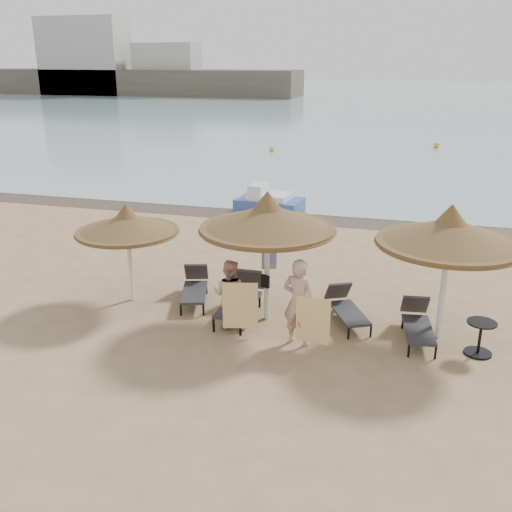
{
  "coord_description": "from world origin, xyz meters",
  "views": [
    {
      "loc": [
        3.01,
        -11.08,
        5.73
      ],
      "look_at": [
        -0.38,
        1.2,
        1.29
      ],
      "focal_mm": 40.0,
      "sensor_mm": 36.0,
      "label": 1
    }
  ],
  "objects_px": {
    "palapa_right": "(450,233)",
    "pedal_boat": "(269,203)",
    "palapa_left": "(127,224)",
    "lounger_near_right": "(346,307)",
    "side_table": "(480,339)",
    "lounger_far_left": "(195,286)",
    "lounger_near_left": "(242,297)",
    "person_left": "(229,289)",
    "palapa_center": "(267,218)",
    "lounger_far_right": "(417,322)",
    "person_right": "(299,295)"
  },
  "relations": [
    {
      "from": "lounger_near_right",
      "to": "person_left",
      "type": "bearing_deg",
      "value": 177.21
    },
    {
      "from": "palapa_center",
      "to": "lounger_near_left",
      "type": "relative_size",
      "value": 1.47
    },
    {
      "from": "palapa_center",
      "to": "lounger_near_right",
      "type": "distance_m",
      "value": 2.75
    },
    {
      "from": "lounger_near_right",
      "to": "palapa_right",
      "type": "bearing_deg",
      "value": -35.07
    },
    {
      "from": "lounger_far_left",
      "to": "person_left",
      "type": "relative_size",
      "value": 0.99
    },
    {
      "from": "palapa_right",
      "to": "person_left",
      "type": "height_order",
      "value": "palapa_right"
    },
    {
      "from": "side_table",
      "to": "pedal_boat",
      "type": "distance_m",
      "value": 11.77
    },
    {
      "from": "lounger_near_left",
      "to": "palapa_center",
      "type": "bearing_deg",
      "value": -10.53
    },
    {
      "from": "palapa_left",
      "to": "lounger_near_right",
      "type": "distance_m",
      "value": 5.53
    },
    {
      "from": "lounger_near_left",
      "to": "person_left",
      "type": "relative_size",
      "value": 1.11
    },
    {
      "from": "lounger_near_left",
      "to": "person_right",
      "type": "xyz_separation_m",
      "value": [
        1.58,
        -1.14,
        0.69
      ]
    },
    {
      "from": "palapa_left",
      "to": "palapa_right",
      "type": "relative_size",
      "value": 0.83
    },
    {
      "from": "palapa_right",
      "to": "side_table",
      "type": "xyz_separation_m",
      "value": [
        0.78,
        -0.57,
        -2.03
      ]
    },
    {
      "from": "lounger_near_left",
      "to": "lounger_near_right",
      "type": "distance_m",
      "value": 2.42
    },
    {
      "from": "lounger_far_left",
      "to": "palapa_center",
      "type": "bearing_deg",
      "value": -33.32
    },
    {
      "from": "palapa_left",
      "to": "pedal_boat",
      "type": "distance_m",
      "value": 9.15
    },
    {
      "from": "lounger_near_left",
      "to": "lounger_far_right",
      "type": "xyz_separation_m",
      "value": [
        4.0,
        -0.16,
        -0.06
      ]
    },
    {
      "from": "lounger_far_left",
      "to": "lounger_near_right",
      "type": "relative_size",
      "value": 1.05
    },
    {
      "from": "lounger_near_left",
      "to": "pedal_boat",
      "type": "height_order",
      "value": "pedal_boat"
    },
    {
      "from": "palapa_right",
      "to": "pedal_boat",
      "type": "xyz_separation_m",
      "value": [
        -6.07,
        9.0,
        -1.94
      ]
    },
    {
      "from": "lounger_far_left",
      "to": "lounger_near_left",
      "type": "xyz_separation_m",
      "value": [
        1.37,
        -0.47,
        0.06
      ]
    },
    {
      "from": "palapa_right",
      "to": "pedal_boat",
      "type": "height_order",
      "value": "palapa_right"
    },
    {
      "from": "palapa_center",
      "to": "lounger_far_right",
      "type": "distance_m",
      "value": 3.94
    },
    {
      "from": "lounger_near_right",
      "to": "side_table",
      "type": "distance_m",
      "value": 2.95
    },
    {
      "from": "palapa_left",
      "to": "lounger_far_left",
      "type": "distance_m",
      "value": 2.26
    },
    {
      "from": "side_table",
      "to": "pedal_boat",
      "type": "bearing_deg",
      "value": 125.6
    },
    {
      "from": "palapa_right",
      "to": "pedal_boat",
      "type": "distance_m",
      "value": 11.03
    },
    {
      "from": "palapa_left",
      "to": "palapa_right",
      "type": "bearing_deg",
      "value": -0.55
    },
    {
      "from": "palapa_center",
      "to": "person_left",
      "type": "height_order",
      "value": "palapa_center"
    },
    {
      "from": "lounger_far_left",
      "to": "person_right",
      "type": "relative_size",
      "value": 0.84
    },
    {
      "from": "palapa_left",
      "to": "side_table",
      "type": "distance_m",
      "value": 8.29
    },
    {
      "from": "palapa_left",
      "to": "person_left",
      "type": "xyz_separation_m",
      "value": [
        2.84,
        -0.85,
        -1.04
      ]
    },
    {
      "from": "lounger_far_left",
      "to": "lounger_near_left",
      "type": "height_order",
      "value": "lounger_near_left"
    },
    {
      "from": "palapa_center",
      "to": "pedal_boat",
      "type": "height_order",
      "value": "palapa_center"
    },
    {
      "from": "lounger_near_right",
      "to": "person_right",
      "type": "height_order",
      "value": "person_right"
    },
    {
      "from": "lounger_far_left",
      "to": "side_table",
      "type": "relative_size",
      "value": 2.57
    },
    {
      "from": "lounger_far_left",
      "to": "lounger_near_left",
      "type": "bearing_deg",
      "value": -35.71
    },
    {
      "from": "lounger_far_left",
      "to": "side_table",
      "type": "height_order",
      "value": "lounger_far_left"
    },
    {
      "from": "lounger_far_left",
      "to": "pedal_boat",
      "type": "xyz_separation_m",
      "value": [
        -0.26,
        8.5,
        0.07
      ]
    },
    {
      "from": "lounger_far_right",
      "to": "pedal_boat",
      "type": "height_order",
      "value": "pedal_boat"
    },
    {
      "from": "side_table",
      "to": "palapa_center",
      "type": "bearing_deg",
      "value": 174.06
    },
    {
      "from": "lounger_near_left",
      "to": "person_right",
      "type": "relative_size",
      "value": 0.94
    },
    {
      "from": "person_left",
      "to": "person_right",
      "type": "bearing_deg",
      "value": 171.43
    },
    {
      "from": "palapa_left",
      "to": "palapa_center",
      "type": "height_order",
      "value": "palapa_center"
    },
    {
      "from": "side_table",
      "to": "lounger_far_left",
      "type": "bearing_deg",
      "value": 170.8
    },
    {
      "from": "lounger_far_left",
      "to": "lounger_near_right",
      "type": "xyz_separation_m",
      "value": [
        3.77,
        -0.2,
        -0.01
      ]
    },
    {
      "from": "person_left",
      "to": "person_right",
      "type": "height_order",
      "value": "person_right"
    },
    {
      "from": "lounger_far_left",
      "to": "side_table",
      "type": "distance_m",
      "value": 6.68
    },
    {
      "from": "palapa_left",
      "to": "palapa_center",
      "type": "distance_m",
      "value": 3.54
    },
    {
      "from": "lounger_near_left",
      "to": "side_table",
      "type": "height_order",
      "value": "lounger_near_left"
    }
  ]
}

